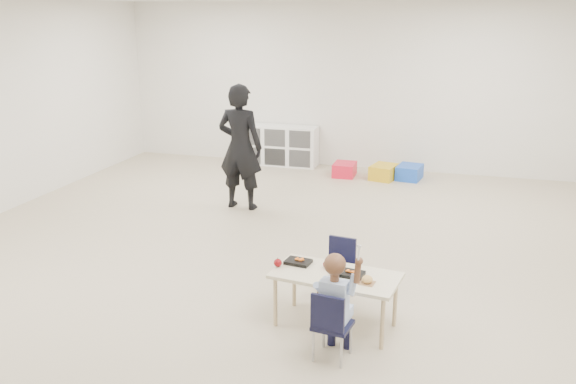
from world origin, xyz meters
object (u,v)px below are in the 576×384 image
(cubby_shelf, at_px, (278,145))
(adult, at_px, (240,147))
(table, at_px, (335,299))
(chair_near, at_px, (333,324))
(child, at_px, (333,304))

(cubby_shelf, height_order, adult, adult)
(table, relative_size, cubby_shelf, 0.80)
(chair_near, height_order, adult, adult)
(table, height_order, cubby_shelf, cubby_shelf)
(adult, bearing_deg, chair_near, 124.23)
(adult, bearing_deg, child, 124.23)
(table, relative_size, chair_near, 1.92)
(chair_near, distance_m, child, 0.17)
(chair_near, xyz_separation_m, adult, (-2.04, 3.41, 0.57))
(table, xyz_separation_m, child, (0.09, -0.50, 0.21))
(chair_near, distance_m, cubby_shelf, 6.35)
(table, xyz_separation_m, cubby_shelf, (-2.20, 5.42, 0.10))
(chair_near, bearing_deg, table, 107.13)
(child, bearing_deg, table, 107.13)
(chair_near, bearing_deg, cubby_shelf, 118.55)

